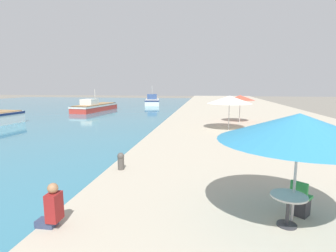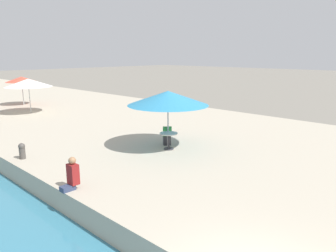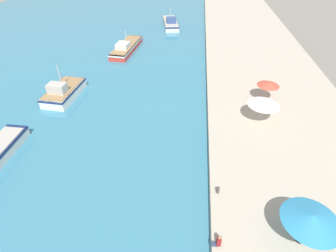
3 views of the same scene
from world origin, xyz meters
name	(u,v)px [view 3 (image 3 of 3)]	position (x,y,z in m)	size (l,w,h in m)	color
water_basin	(36,54)	(-28.00, 37.00, 0.02)	(56.00, 90.00, 0.04)	teal
quay_promenade	(259,61)	(8.00, 37.00, 0.40)	(16.00, 90.00, 0.80)	#B2A893
fishing_boat_mid	(63,92)	(-17.50, 24.23, 0.86)	(3.45, 6.48, 4.17)	white
fishing_boat_far	(126,47)	(-13.36, 39.93, 0.70)	(3.72, 10.10, 3.33)	red
fishing_boat_distant	(170,23)	(-7.28, 54.03, 0.80)	(4.34, 9.01, 3.81)	silver
cafe_umbrella_pink	(312,218)	(5.77, 7.74, 3.05)	(3.59, 3.59, 2.57)	#B7B7B7
cafe_umbrella_white	(264,102)	(5.34, 20.83, 2.96)	(3.19, 3.19, 2.44)	#B7B7B7
cafe_umbrella_striped	(269,84)	(6.58, 24.92, 2.91)	(2.46, 2.46, 2.33)	#B7B7B7
cafe_table	(301,236)	(5.61, 7.54, 1.33)	(0.80, 0.80, 0.74)	#333338
cafe_chair_left	(305,231)	(6.07, 8.09, 1.12)	(0.58, 0.59, 0.91)	#2D2D33
person_at_quay	(218,241)	(0.35, 6.71, 1.26)	(0.56, 0.36, 1.04)	#333D5B
mooring_bollard	(218,190)	(0.55, 10.88, 1.15)	(0.26, 0.26, 0.65)	#4C4742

